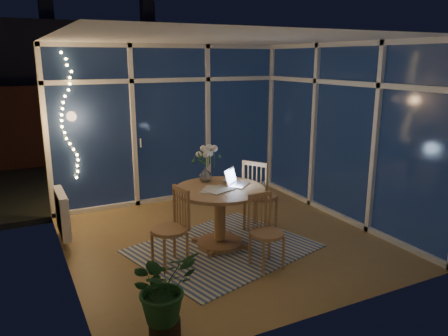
{
  "coord_description": "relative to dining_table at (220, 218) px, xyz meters",
  "views": [
    {
      "loc": [
        -2.47,
        -4.88,
        2.37
      ],
      "look_at": [
        0.12,
        0.25,
        0.92
      ],
      "focal_mm": 35.0,
      "sensor_mm": 36.0,
      "label": 1
    }
  ],
  "objects": [
    {
      "name": "phone",
      "position": [
        -0.01,
        -0.03,
        0.4
      ],
      "size": [
        0.11,
        0.07,
        0.01
      ],
      "primitive_type": "cube",
      "rotation": [
        0.0,
        0.0,
        0.24
      ],
      "color": "black",
      "rests_on": "dining_table"
    },
    {
      "name": "neighbour_roof",
      "position": [
        0.45,
        8.66,
        1.81
      ],
      "size": [
        7.0,
        3.0,
        2.2
      ],
      "primitive_type": "cube",
      "color": "#32343C",
      "rests_on": "ground"
    },
    {
      "name": "chair_front",
      "position": [
        0.22,
        -0.77,
        0.05
      ],
      "size": [
        0.43,
        0.43,
        0.88
      ],
      "primitive_type": "cube",
      "rotation": [
        0.0,
        0.0,
        0.05
      ],
      "color": "#AE7E4E",
      "rests_on": "floor"
    },
    {
      "name": "window_wall_right",
      "position": [
        2.11,
        0.16,
        0.91
      ],
      "size": [
        0.1,
        4.0,
        2.6
      ],
      "primitive_type": "cube",
      "color": "white",
      "rests_on": "floor"
    },
    {
      "name": "flower_vase",
      "position": [
        -0.03,
        0.36,
        0.5
      ],
      "size": [
        0.25,
        0.25,
        0.21
      ],
      "primitive_type": "imported",
      "rotation": [
        0.0,
        0.0,
        0.27
      ],
      "color": "silver",
      "rests_on": "dining_table"
    },
    {
      "name": "window_wall_back",
      "position": [
        0.15,
        2.12,
        0.91
      ],
      "size": [
        4.0,
        0.1,
        2.6
      ],
      "primitive_type": "cube",
      "color": "white",
      "rests_on": "floor"
    },
    {
      "name": "chair_right",
      "position": [
        0.76,
        0.26,
        0.13
      ],
      "size": [
        0.67,
        0.67,
        1.05
      ],
      "primitive_type": "cube",
      "rotation": [
        0.0,
        0.0,
        2.11
      ],
      "color": "#AE7E4E",
      "rests_on": "floor"
    },
    {
      "name": "laptop",
      "position": [
        0.28,
        0.01,
        0.51
      ],
      "size": [
        0.41,
        0.41,
        0.23
      ],
      "primitive_type": null,
      "rotation": [
        0.0,
        0.0,
        0.71
      ],
      "color": "silver",
      "rests_on": "dining_table"
    },
    {
      "name": "dining_table",
      "position": [
        0.0,
        0.0,
        0.0
      ],
      "size": [
        1.42,
        1.42,
        0.78
      ],
      "primitive_type": "cylinder",
      "rotation": [
        0.0,
        0.0,
        0.27
      ],
      "color": "#AE7E4E",
      "rests_on": "floor"
    },
    {
      "name": "wall_right",
      "position": [
        2.15,
        0.16,
        0.91
      ],
      "size": [
        0.04,
        4.0,
        2.6
      ],
      "primitive_type": "cube",
      "color": "silver",
      "rests_on": "floor"
    },
    {
      "name": "fairy_lights",
      "position": [
        -1.5,
        2.04,
        1.13
      ],
      "size": [
        0.24,
        0.1,
        1.85
      ],
      "primitive_type": null,
      "color": "#FFC566",
      "rests_on": "window_wall_back"
    },
    {
      "name": "newspapers",
      "position": [
        -0.08,
        -0.07,
        0.4
      ],
      "size": [
        0.43,
        0.41,
        0.01
      ],
      "primitive_type": "cube",
      "rotation": [
        0.0,
        0.0,
        0.58
      ],
      "color": "white",
      "rests_on": "dining_table"
    },
    {
      "name": "chair_left",
      "position": [
        -0.77,
        -0.24,
        0.08
      ],
      "size": [
        0.51,
        0.51,
        0.95
      ],
      "primitive_type": "cube",
      "rotation": [
        0.0,
        0.0,
        -1.4
      ],
      "color": "#AE7E4E",
      "rests_on": "floor"
    },
    {
      "name": "bowl",
      "position": [
        0.22,
        0.19,
        0.41
      ],
      "size": [
        0.19,
        0.19,
        0.04
      ],
      "primitive_type": "imported",
      "rotation": [
        0.0,
        0.0,
        0.27
      ],
      "color": "white",
      "rests_on": "dining_table"
    },
    {
      "name": "floor",
      "position": [
        0.15,
        0.16,
        -0.39
      ],
      "size": [
        4.0,
        4.0,
        0.0
      ],
      "primitive_type": "plane",
      "color": "olive",
      "rests_on": "ground"
    },
    {
      "name": "garden_fence",
      "position": [
        0.15,
        5.66,
        0.51
      ],
      "size": [
        11.0,
        0.08,
        1.8
      ],
      "primitive_type": "cube",
      "color": "#3E1F16",
      "rests_on": "ground"
    },
    {
      "name": "garden_patio",
      "position": [
        0.65,
        5.16,
        -0.45
      ],
      "size": [
        12.0,
        6.0,
        0.1
      ],
      "primitive_type": "cube",
      "color": "black",
      "rests_on": "ground"
    },
    {
      "name": "radiator",
      "position": [
        -1.79,
        1.06,
        0.01
      ],
      "size": [
        0.1,
        0.7,
        0.58
      ],
      "primitive_type": "cube",
      "color": "white",
      "rests_on": "wall_left"
    },
    {
      "name": "wall_front",
      "position": [
        0.15,
        -1.84,
        0.91
      ],
      "size": [
        4.0,
        0.04,
        2.6
      ],
      "primitive_type": "cube",
      "color": "silver",
      "rests_on": "floor"
    },
    {
      "name": "rug",
      "position": [
        0.0,
        -0.1,
        -0.39
      ],
      "size": [
        2.48,
        2.19,
        0.01
      ],
      "primitive_type": "cube",
      "rotation": [
        0.0,
        0.0,
        0.27
      ],
      "color": "beige",
      "rests_on": "floor"
    },
    {
      "name": "ceiling",
      "position": [
        0.15,
        0.16,
        2.21
      ],
      "size": [
        4.0,
        4.0,
        0.0
      ],
      "primitive_type": "plane",
      "color": "white",
      "rests_on": "wall_back"
    },
    {
      "name": "potted_plant",
      "position": [
        -1.27,
        -1.48,
        -0.01
      ],
      "size": [
        0.63,
        0.58,
        0.76
      ],
      "primitive_type": "imported",
      "rotation": [
        0.0,
        0.0,
        0.23
      ],
      "color": "#1B4D24",
      "rests_on": "floor"
    },
    {
      "name": "garden_shrubs",
      "position": [
        -0.65,
        3.56,
        0.06
      ],
      "size": [
        0.9,
        0.9,
        0.9
      ],
      "primitive_type": "sphere",
      "color": "black",
      "rests_on": "ground"
    },
    {
      "name": "wall_back",
      "position": [
        0.15,
        2.16,
        0.91
      ],
      "size": [
        4.0,
        0.04,
        2.6
      ],
      "primitive_type": "cube",
      "color": "silver",
      "rests_on": "floor"
    },
    {
      "name": "wall_left",
      "position": [
        -1.85,
        0.16,
        0.91
      ],
      "size": [
        0.04,
        4.0,
        2.6
      ],
      "primitive_type": "cube",
      "color": "silver",
      "rests_on": "floor"
    }
  ]
}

